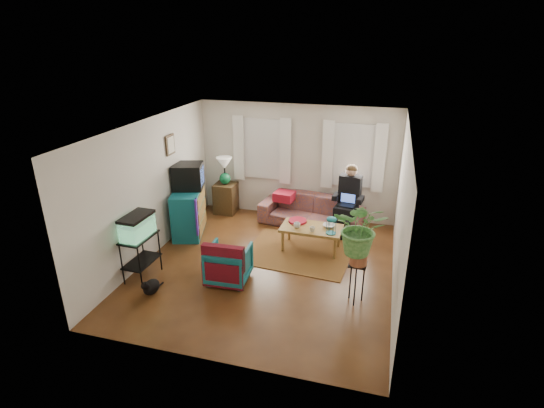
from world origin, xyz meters
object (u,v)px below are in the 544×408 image
(armchair, at_px, (229,262))
(plant_stand, at_px, (356,283))
(dresser, at_px, (189,212))
(coffee_table, at_px, (311,238))
(aquarium_stand, at_px, (141,257))
(side_table, at_px, (226,198))
(sofa, at_px, (311,207))

(armchair, relative_size, plant_stand, 1.03)
(dresser, height_order, plant_stand, dresser)
(dresser, height_order, coffee_table, dresser)
(aquarium_stand, bearing_deg, side_table, 85.60)
(coffee_table, bearing_deg, dresser, -179.33)
(sofa, distance_m, armchair, 2.80)
(aquarium_stand, distance_m, coffee_table, 3.22)
(sofa, relative_size, dresser, 2.06)
(plant_stand, bearing_deg, coffee_table, 123.18)
(side_table, height_order, coffee_table, side_table)
(armchair, bearing_deg, aquarium_stand, 9.32)
(sofa, height_order, dresser, dresser)
(coffee_table, height_order, plant_stand, plant_stand)
(dresser, height_order, armchair, dresser)
(side_table, height_order, armchair, side_table)
(sofa, distance_m, dresser, 2.67)
(side_table, bearing_deg, sofa, -4.82)
(aquarium_stand, bearing_deg, coffee_table, 36.02)
(dresser, distance_m, aquarium_stand, 1.85)
(plant_stand, bearing_deg, armchair, 178.45)
(side_table, xyz_separation_m, plant_stand, (3.33, -2.87, -0.01))
(side_table, distance_m, coffee_table, 2.67)
(side_table, bearing_deg, aquarium_stand, -96.39)
(sofa, xyz_separation_m, coffee_table, (0.22, -1.15, -0.20))
(armchair, bearing_deg, sofa, -112.06)
(sofa, relative_size, side_table, 3.15)
(side_table, height_order, aquarium_stand, aquarium_stand)
(coffee_table, bearing_deg, side_table, 151.84)
(plant_stand, bearing_deg, dresser, 156.49)
(side_table, relative_size, dresser, 0.65)
(coffee_table, relative_size, plant_stand, 1.71)
(armchair, xyz_separation_m, coffee_table, (1.16, 1.49, -0.11))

